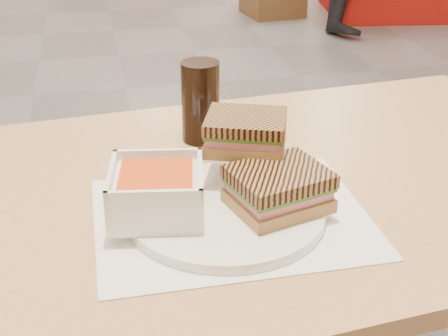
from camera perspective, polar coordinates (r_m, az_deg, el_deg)
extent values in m
cube|color=tan|center=(0.99, 2.15, -2.11)|extent=(1.26, 0.82, 0.03)
cylinder|color=tan|center=(1.64, 16.77, -5.69)|extent=(0.06, 0.06, 0.72)
cube|color=white|center=(0.89, 0.68, -4.46)|extent=(0.38, 0.30, 0.00)
cylinder|color=white|center=(0.89, 0.16, -3.94)|extent=(0.28, 0.28, 0.01)
cube|color=white|center=(0.87, -6.07, -2.47)|extent=(0.14, 0.14, 0.05)
cube|color=#D83F05|center=(0.85, -6.16, -0.76)|extent=(0.11, 0.11, 0.01)
cube|color=white|center=(0.85, -2.15, -0.42)|extent=(0.03, 0.12, 0.01)
cube|color=white|center=(0.86, -10.17, -0.60)|extent=(0.03, 0.12, 0.01)
cube|color=white|center=(0.90, -6.00, 1.25)|extent=(0.12, 0.03, 0.01)
cube|color=white|center=(0.80, -6.38, -2.51)|extent=(0.12, 0.03, 0.01)
cube|color=#AD7F45|center=(0.89, 4.89, -2.93)|extent=(0.15, 0.14, 0.02)
cube|color=#CB7576|center=(0.88, 4.93, -2.04)|extent=(0.14, 0.13, 0.01)
cube|color=#386B23|center=(0.87, 4.96, -1.50)|extent=(0.15, 0.13, 0.01)
cube|color=brown|center=(0.87, 4.99, -0.76)|extent=(0.15, 0.14, 0.02)
cube|color=#AD7F45|center=(0.93, 1.97, 2.28)|extent=(0.14, 0.13, 0.02)
cube|color=#CB7576|center=(0.93, 1.98, 3.08)|extent=(0.13, 0.12, 0.01)
cube|color=#386B23|center=(0.93, 1.99, 3.56)|extent=(0.14, 0.12, 0.01)
cube|color=brown|center=(0.92, 2.00, 4.22)|extent=(0.14, 0.13, 0.02)
cylinder|color=black|center=(1.10, -2.13, 5.98)|extent=(0.07, 0.07, 0.14)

